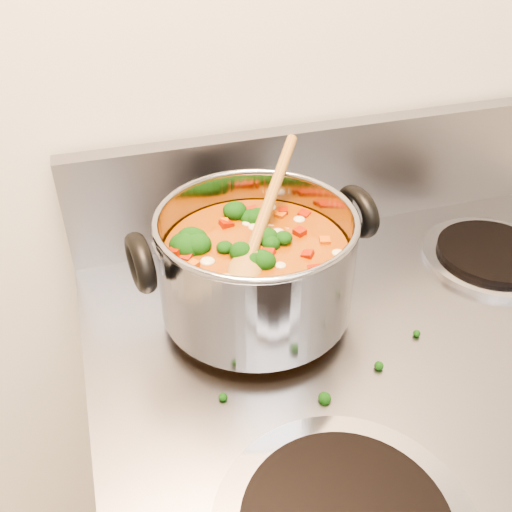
{
  "coord_description": "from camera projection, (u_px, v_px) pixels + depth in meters",
  "views": [
    {
      "loc": [
        -0.26,
        0.79,
        1.4
      ],
      "look_at": [
        -0.1,
        1.3,
        1.01
      ],
      "focal_mm": 40.0,
      "sensor_mm": 36.0,
      "label": 1
    }
  ],
  "objects": [
    {
      "name": "wooden_spoon",
      "position": [
        258.0,
        232.0,
        0.65
      ],
      "size": [
        0.16,
        0.22,
        0.09
      ],
      "rotation": [
        0.0,
        0.0,
        0.98
      ],
      "color": "olive",
      "rests_on": "stockpot"
    },
    {
      "name": "cooktop_crumbs",
      "position": [
        261.0,
        384.0,
        0.61
      ],
      "size": [
        0.26,
        0.36,
        0.01
      ],
      "color": "black",
      "rests_on": "electric_range"
    },
    {
      "name": "stockpot",
      "position": [
        256.0,
        265.0,
        0.66
      ],
      "size": [
        0.29,
        0.23,
        0.14
      ],
      "rotation": [
        0.0,
        0.0,
        0.1
      ],
      "color": "gray",
      "rests_on": "electric_range"
    }
  ]
}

